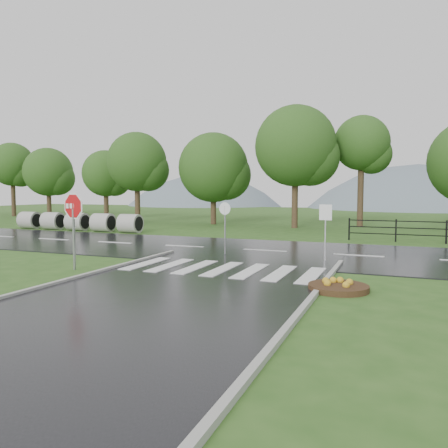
% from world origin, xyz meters
% --- Properties ---
extents(ground, '(120.00, 120.00, 0.00)m').
position_xyz_m(ground, '(0.00, 0.00, 0.00)').
color(ground, '#2D551C').
rests_on(ground, ground).
extents(main_road, '(90.00, 8.00, 0.04)m').
position_xyz_m(main_road, '(0.00, 10.00, 0.00)').
color(main_road, black).
rests_on(main_road, ground).
extents(crosswalk, '(6.50, 2.80, 0.02)m').
position_xyz_m(crosswalk, '(0.00, 5.00, 0.06)').
color(crosswalk, silver).
rests_on(crosswalk, ground).
extents(curb_right, '(0.15, 24.00, 0.12)m').
position_xyz_m(curb_right, '(3.55, -4.00, 0.00)').
color(curb_right, '#A3A39B').
rests_on(curb_right, ground).
extents(fence_west, '(9.58, 0.08, 1.20)m').
position_xyz_m(fence_west, '(7.75, 16.00, 0.72)').
color(fence_west, black).
rests_on(fence_west, ground).
extents(hills, '(102.00, 48.00, 48.00)m').
position_xyz_m(hills, '(3.49, 65.00, -15.54)').
color(hills, slate).
rests_on(hills, ground).
extents(treeline, '(83.20, 5.20, 10.00)m').
position_xyz_m(treeline, '(1.00, 24.00, 0.00)').
color(treeline, '#244B17').
rests_on(treeline, ground).
extents(culvert_pipes, '(9.70, 1.20, 1.20)m').
position_xyz_m(culvert_pipes, '(-14.63, 15.00, 0.60)').
color(culvert_pipes, '#9E9B93').
rests_on(culvert_pipes, ground).
extents(stop_sign, '(1.23, 0.23, 2.81)m').
position_xyz_m(stop_sign, '(-4.74, 3.24, 1.94)').
color(stop_sign, '#939399').
rests_on(stop_sign, ground).
extents(flower_bed, '(1.62, 1.62, 0.32)m').
position_xyz_m(flower_bed, '(4.03, 3.42, 0.12)').
color(flower_bed, '#332111').
rests_on(flower_bed, ground).
extents(reg_sign_small, '(0.48, 0.08, 2.18)m').
position_xyz_m(reg_sign_small, '(2.92, 8.15, 1.54)').
color(reg_sign_small, '#939399').
rests_on(reg_sign_small, ground).
extents(reg_sign_round, '(0.51, 0.08, 2.21)m').
position_xyz_m(reg_sign_round, '(-1.25, 8.34, 1.40)').
color(reg_sign_round, '#939399').
rests_on(reg_sign_round, ground).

